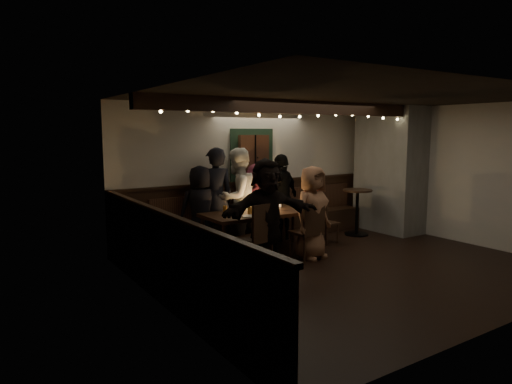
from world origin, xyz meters
TOP-DOWN VIEW (x-y plane):
  - room at (1.07, 1.42)m, footprint 6.02×5.01m
  - dining_table at (-0.65, 1.40)m, footprint 2.07×0.89m
  - chair_near_left at (-1.25, 0.61)m, footprint 0.55×0.55m
  - chair_near_right at (-0.23, 0.64)m, footprint 0.44×0.44m
  - chair_end at (0.70, 1.36)m, footprint 0.41×0.41m
  - high_top at (1.76, 1.55)m, footprint 0.59×0.59m
  - person_a at (-1.49, 2.10)m, footprint 0.83×0.64m
  - person_b at (-1.20, 2.08)m, footprint 0.76×0.60m
  - person_c at (-0.76, 2.06)m, footprint 1.05×0.93m
  - person_d at (-0.27, 2.13)m, footprint 1.10×0.88m
  - person_e at (0.22, 2.02)m, footprint 1.06×0.75m
  - person_f at (-1.09, 0.62)m, footprint 1.63×0.69m
  - person_g at (-0.13, 0.70)m, footprint 0.84×0.64m

SIDE VIEW (x-z plane):
  - chair_end at x=0.70m, z-range 0.05..0.88m
  - chair_near_right at x=-0.23m, z-range 0.06..1.02m
  - chair_near_left at x=-1.25m, z-range 0.07..1.10m
  - high_top at x=1.76m, z-range 0.12..1.06m
  - dining_table at x=-0.65m, z-range 0.23..1.12m
  - person_d at x=-0.27m, z-range 0.00..1.49m
  - person_a at x=-1.49m, z-range 0.00..1.52m
  - person_g at x=-0.13m, z-range 0.00..1.54m
  - person_e at x=0.22m, z-range 0.00..1.67m
  - person_f at x=-1.09m, z-range 0.00..1.70m
  - person_c at x=-0.76m, z-range 0.00..1.80m
  - person_b at x=-1.20m, z-range 0.00..1.82m
  - room at x=1.07m, z-range -0.24..2.38m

